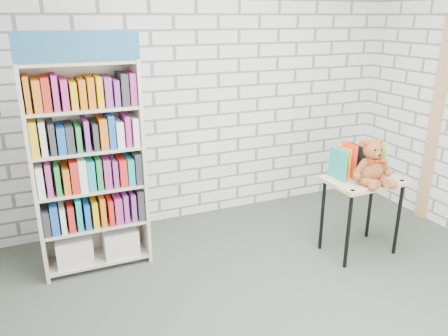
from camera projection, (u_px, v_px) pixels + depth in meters
name	position (u px, v px, depth m)	size (l,w,h in m)	color
ground	(293.00, 319.00, 3.21)	(4.50, 4.50, 0.00)	#3F473C
room_shell	(309.00, 73.00, 2.62)	(4.52, 4.02, 2.81)	silver
bookshelf	(89.00, 167.00, 3.64)	(0.90, 0.35, 2.01)	beige
display_table	(363.00, 189.00, 3.94)	(0.69, 0.49, 0.73)	tan
table_books	(357.00, 160.00, 3.95)	(0.48, 0.22, 0.28)	teal
teddy_bear	(373.00, 166.00, 3.75)	(0.36, 0.34, 0.39)	brown
door_trim	(435.00, 124.00, 4.51)	(0.05, 0.12, 2.10)	tan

